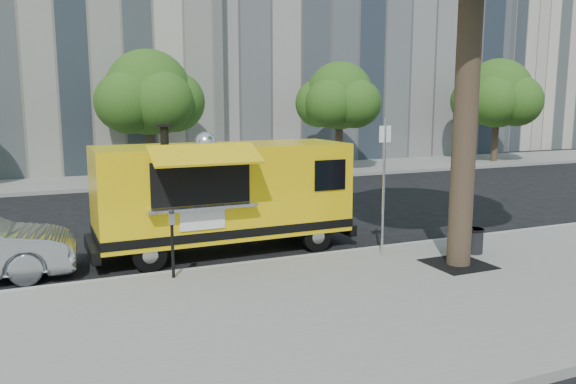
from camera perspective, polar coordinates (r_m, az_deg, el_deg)
name	(u,v)px	position (r m, az deg, el deg)	size (l,w,h in m)	color
ground	(289,252)	(13.23, 0.13, -6.07)	(120.00, 120.00, 0.00)	black
sidewalk	(383,305)	(9.84, 9.59, -11.23)	(60.00, 6.00, 0.15)	gray
curb	(306,259)	(12.40, 1.84, -6.78)	(60.00, 0.14, 0.16)	#999993
far_sidewalk	(171,177)	(25.95, -11.80, 1.48)	(60.00, 5.00, 0.15)	gray
building_mid	(318,1)	(39.22, 3.04, 18.79)	(20.00, 14.00, 20.00)	gray
building_right	(512,44)	(50.25, 21.78, 13.76)	(16.00, 12.00, 16.00)	beige
tree_well	(458,264)	(12.22, 16.88, -7.03)	(1.20, 1.20, 0.02)	black
far_tree_b	(148,93)	(24.75, -14.01, 9.76)	(3.60, 3.60, 5.50)	#33261C
far_tree_c	(340,96)	(27.43, 5.27, 9.68)	(3.24, 3.24, 5.21)	#33261C
far_tree_d	(498,94)	(33.52, 20.52, 9.35)	(3.78, 3.78, 5.64)	#33261C
sign_post	(384,178)	(12.24, 9.72, 1.38)	(0.28, 0.06, 3.00)	silver
parking_meter	(172,235)	(10.86, -11.69, -4.34)	(0.11, 0.11, 1.33)	black
food_truck	(223,193)	(12.99, -6.62, -0.11)	(6.10, 2.87, 2.98)	yellow
trash_bin_left	(462,240)	(13.02, 17.23, -4.71)	(0.47, 0.47, 0.56)	black
trash_bin_right	(473,240)	(13.15, 18.30, -4.63)	(0.46, 0.46, 0.55)	black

